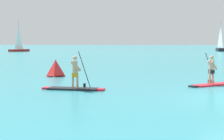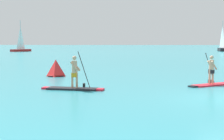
{
  "view_description": "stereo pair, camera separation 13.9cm",
  "coord_description": "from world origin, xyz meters",
  "px_view_note": "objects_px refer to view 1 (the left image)",
  "views": [
    {
      "loc": [
        -4.46,
        -14.16,
        2.39
      ],
      "look_at": [
        -5.28,
        7.12,
        0.61
      ],
      "focal_mm": 54.8,
      "sensor_mm": 36.0,
      "label": 1
    },
    {
      "loc": [
        -4.33,
        -14.15,
        2.39
      ],
      "look_at": [
        -5.28,
        7.12,
        0.61
      ],
      "focal_mm": 54.8,
      "sensor_mm": 36.0,
      "label": 2
    }
  ],
  "objects_px": {
    "paddleboarder_mid_center": "(213,79)",
    "sailboat_left_horizon": "(19,48)",
    "race_marker_buoy": "(56,69)",
    "paddleboarder_near_left": "(74,83)",
    "sailboat_right_horizon": "(220,47)"
  },
  "relations": [
    {
      "from": "race_marker_buoy",
      "to": "sailboat_right_horizon",
      "type": "height_order",
      "value": "sailboat_right_horizon"
    },
    {
      "from": "race_marker_buoy",
      "to": "sailboat_left_horizon",
      "type": "height_order",
      "value": "sailboat_left_horizon"
    },
    {
      "from": "paddleboarder_mid_center",
      "to": "sailboat_right_horizon",
      "type": "distance_m",
      "value": 69.0
    },
    {
      "from": "sailboat_left_horizon",
      "to": "race_marker_buoy",
      "type": "bearing_deg",
      "value": -127.83
    },
    {
      "from": "paddleboarder_near_left",
      "to": "sailboat_right_horizon",
      "type": "bearing_deg",
      "value": 78.56
    },
    {
      "from": "sailboat_right_horizon",
      "to": "sailboat_left_horizon",
      "type": "bearing_deg",
      "value": -77.62
    },
    {
      "from": "paddleboarder_mid_center",
      "to": "sailboat_right_horizon",
      "type": "relative_size",
      "value": 0.43
    },
    {
      "from": "race_marker_buoy",
      "to": "sailboat_left_horizon",
      "type": "bearing_deg",
      "value": 109.66
    },
    {
      "from": "paddleboarder_near_left",
      "to": "sailboat_right_horizon",
      "type": "xyz_separation_m",
      "value": [
        25.93,
        68.46,
        0.58
      ]
    },
    {
      "from": "paddleboarder_near_left",
      "to": "race_marker_buoy",
      "type": "bearing_deg",
      "value": 118.47
    },
    {
      "from": "paddleboarder_mid_center",
      "to": "sailboat_right_horizon",
      "type": "bearing_deg",
      "value": 41.7
    },
    {
      "from": "race_marker_buoy",
      "to": "paddleboarder_mid_center",
      "type": "bearing_deg",
      "value": -24.88
    },
    {
      "from": "paddleboarder_mid_center",
      "to": "sailboat_left_horizon",
      "type": "bearing_deg",
      "value": 83.26
    },
    {
      "from": "sailboat_right_horizon",
      "to": "paddleboarder_near_left",
      "type": "bearing_deg",
      "value": -13.71
    },
    {
      "from": "paddleboarder_near_left",
      "to": "paddleboarder_mid_center",
      "type": "height_order",
      "value": "paddleboarder_near_left"
    }
  ]
}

